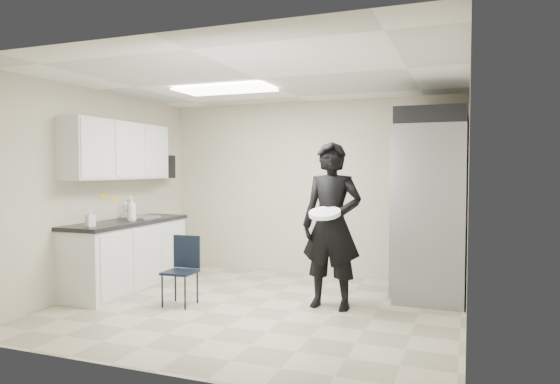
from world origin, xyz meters
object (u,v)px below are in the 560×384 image
at_px(folding_chair, 180,272).
at_px(man_tuxedo, 332,225).
at_px(commercial_fridge, 432,212).
at_px(lower_counter, 128,256).

xyz_separation_m(folding_chair, man_tuxedo, (1.67, 0.53, 0.56)).
relative_size(commercial_fridge, folding_chair, 2.71).
relative_size(lower_counter, folding_chair, 2.45).
height_order(commercial_fridge, folding_chair, commercial_fridge).
height_order(folding_chair, man_tuxedo, man_tuxedo).
relative_size(commercial_fridge, man_tuxedo, 1.11).
distance_m(lower_counter, man_tuxedo, 2.80).
height_order(commercial_fridge, man_tuxedo, commercial_fridge).
bearing_deg(commercial_fridge, lower_counter, -164.12).
distance_m(lower_counter, commercial_fridge, 3.98).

